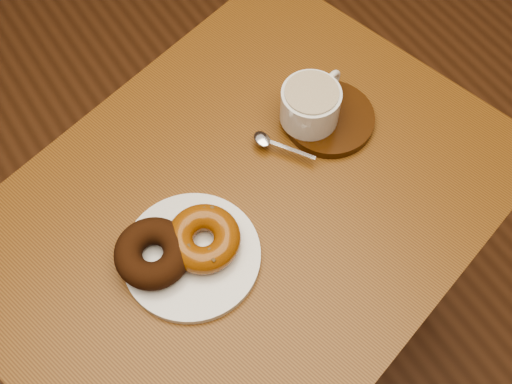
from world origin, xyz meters
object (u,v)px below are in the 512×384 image
donut_plate (192,256)px  coffee_cup (311,104)px  saucer (329,118)px  cafe_table (246,238)px

donut_plate → coffee_cup: bearing=19.3°
donut_plate → coffee_cup: 0.30m
coffee_cup → saucer: bearing=-48.9°
donut_plate → saucer: bearing=14.8°
cafe_table → donut_plate: 0.17m
cafe_table → saucer: bearing=0.5°
saucer → coffee_cup: bearing=148.5°
cafe_table → saucer: 0.24m
coffee_cup → donut_plate: bearing=-178.0°
cafe_table → donut_plate: bearing=-179.7°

